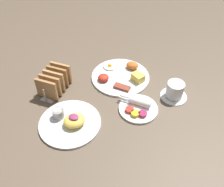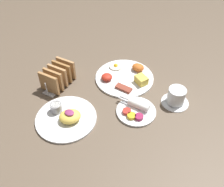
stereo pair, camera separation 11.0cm
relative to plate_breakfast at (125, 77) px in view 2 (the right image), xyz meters
The scene contains 6 objects.
ground_plane 0.21m from the plate_breakfast, 108.14° to the right, with size 3.00×3.00×0.00m, color brown.
plate_breakfast is the anchor object (origin of this frame).
plate_condiments 0.22m from the plate_breakfast, 51.88° to the right, with size 0.18×0.17×0.04m.
plate_foreground 0.36m from the plate_breakfast, 105.83° to the right, with size 0.25×0.25×0.06m.
toast_rack 0.32m from the plate_breakfast, 143.80° to the right, with size 0.10×0.18×0.10m.
coffee_cup 0.27m from the plate_breakfast, ahead, with size 0.12×0.12×0.08m.
Camera 2 is at (0.45, -0.65, 0.79)m, focal length 40.00 mm.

